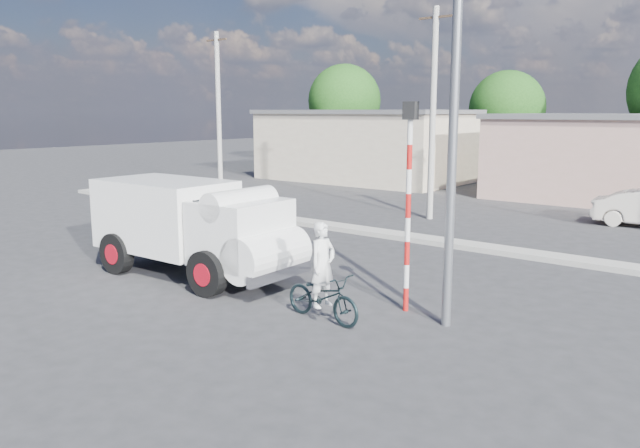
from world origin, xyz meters
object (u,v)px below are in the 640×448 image
Objects in this scene: cyclist at (323,279)px; bicycle at (323,297)px; truck at (195,225)px; streetlight at (448,68)px; traffic_pole at (409,189)px.

bicycle is at bearing 0.00° from cyclist.
truck is at bearing 87.33° from cyclist.
cyclist is 0.19× the size of streetlight.
bicycle is at bearing -121.85° from traffic_pole.
traffic_pole is at bearing 8.12° from truck.
traffic_pole is at bearing -26.65° from bicycle.
truck is 4.68m from cyclist.
traffic_pole is (0.99, 1.59, 2.10)m from bicycle.
streetlight is at bearing -51.02° from bicycle.
bicycle is 5.03m from streetlight.
truck is 4.73m from bicycle.
streetlight is at bearing 4.16° from truck.
bicycle is at bearing -146.22° from streetlight.
truck is at bearing -170.36° from traffic_pole.
truck reaches higher than bicycle.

